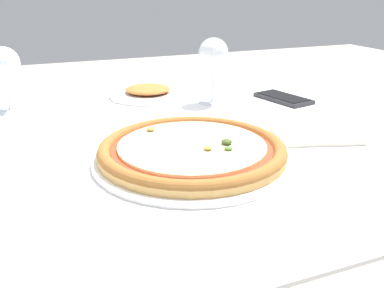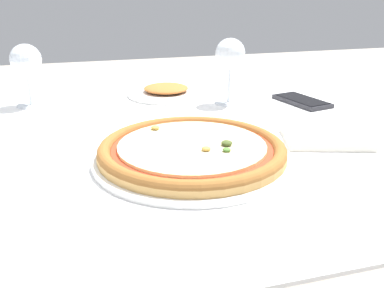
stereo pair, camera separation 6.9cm
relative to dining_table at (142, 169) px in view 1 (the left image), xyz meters
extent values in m
cube|color=brown|center=(0.00, 0.00, 0.05)|extent=(1.39, 0.86, 0.04)
cube|color=white|center=(0.00, 0.00, 0.07)|extent=(1.49, 0.96, 0.01)
cylinder|color=brown|center=(0.64, 0.37, -0.30)|extent=(0.06, 0.06, 0.66)
cylinder|color=white|center=(0.04, -0.16, 0.08)|extent=(0.33, 0.33, 0.01)
cylinder|color=tan|center=(0.04, -0.16, 0.09)|extent=(0.31, 0.31, 0.01)
torus|color=#935B28|center=(0.04, -0.16, 0.10)|extent=(0.31, 0.31, 0.02)
cylinder|color=#BC381E|center=(0.04, -0.16, 0.10)|extent=(0.26, 0.26, 0.00)
cylinder|color=beige|center=(0.04, -0.16, 0.10)|extent=(0.24, 0.24, 0.00)
ellipsoid|color=#BC9342|center=(0.00, -0.07, 0.11)|extent=(0.02, 0.02, 0.01)
ellipsoid|color=#425123|center=(0.10, -0.18, 0.11)|extent=(0.02, 0.02, 0.01)
ellipsoid|color=#4C7A33|center=(0.09, -0.21, 0.11)|extent=(0.01, 0.01, 0.01)
ellipsoid|color=#BC9342|center=(0.06, -0.19, 0.11)|extent=(0.01, 0.01, 0.01)
cylinder|color=silver|center=(-0.23, 0.27, 0.08)|extent=(0.07, 0.07, 0.00)
cylinder|color=silver|center=(-0.23, 0.27, 0.12)|extent=(0.01, 0.01, 0.08)
sphere|color=silver|center=(-0.23, 0.27, 0.19)|extent=(0.07, 0.07, 0.07)
cylinder|color=silver|center=(0.23, 0.16, 0.08)|extent=(0.07, 0.07, 0.00)
cylinder|color=silver|center=(0.23, 0.16, 0.12)|extent=(0.01, 0.01, 0.09)
sphere|color=silver|center=(0.23, 0.16, 0.20)|extent=(0.07, 0.07, 0.07)
cube|color=#232328|center=(0.40, 0.11, 0.08)|extent=(0.10, 0.16, 0.01)
cube|color=black|center=(0.40, 0.11, 0.09)|extent=(0.09, 0.14, 0.00)
cylinder|color=white|center=(0.10, 0.28, 0.08)|extent=(0.20, 0.20, 0.01)
ellipsoid|color=#BC662D|center=(0.10, 0.28, 0.09)|extent=(0.11, 0.11, 0.02)
cube|color=silver|center=(0.31, -0.14, 0.08)|extent=(0.18, 0.15, 0.01)
camera|label=1|loc=(-0.20, -0.76, 0.35)|focal=40.00mm
camera|label=2|loc=(-0.14, -0.79, 0.35)|focal=40.00mm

